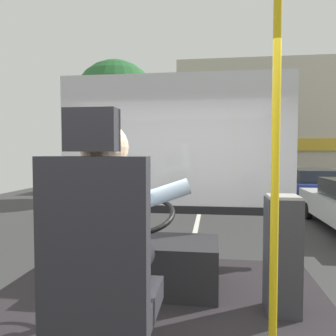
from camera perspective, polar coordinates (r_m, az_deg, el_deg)
ground at (r=10.89m, az=5.40°, el=-7.38°), size 18.00×44.00×0.06m
driver_seat at (r=1.65m, az=-11.22°, el=-17.61°), size 0.48×0.48×1.31m
bus_driver at (r=1.69m, az=-10.04°, el=-9.99°), size 0.79×0.56×0.81m
steering_console at (r=2.86m, az=-3.04°, el=-15.66°), size 1.10×0.94×0.80m
handrail_pole at (r=1.88m, az=17.75°, el=2.95°), size 0.04×0.04×2.27m
fare_box at (r=2.55m, az=18.78°, el=-13.67°), size 0.23×0.24×0.82m
windshield_panel at (r=3.56m, az=1.01°, el=1.54°), size 2.50×0.08×1.48m
street_tree at (r=13.72m, az=-8.84°, el=10.86°), size 3.27×3.27×5.48m
shop_building at (r=20.77m, az=17.94°, el=6.58°), size 11.15×6.01×6.62m
parked_car_blue at (r=13.89m, az=23.34°, el=-2.63°), size 1.97×3.90×1.24m
parked_car_silver at (r=19.65m, az=18.57°, el=-0.82°), size 1.84×4.13×1.36m
parked_car_black at (r=25.24m, az=16.65°, el=0.02°), size 1.98×4.50×1.37m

